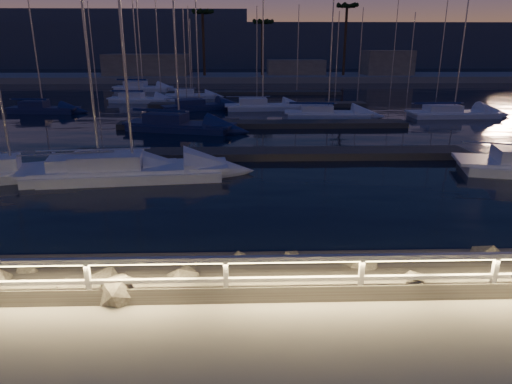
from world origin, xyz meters
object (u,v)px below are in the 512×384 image
sailboat_i (190,95)px  sailboat_m (141,87)px  sailboat_c (128,169)px  sailboat_e (42,108)px  sailboat_h (451,113)px  sailboat_f (177,124)px  sailboat_g (326,113)px  sailboat_j (261,106)px  sailboat_n (138,99)px  sailboat_b (96,170)px  sailboat_k (197,106)px  sailboat_a (8,171)px  guard_rail (314,267)px

sailboat_i → sailboat_m: sailboat_m is taller
sailboat_c → sailboat_m: (-8.33, 43.06, 0.02)m
sailboat_e → sailboat_h: (36.78, -3.79, -0.01)m
sailboat_f → sailboat_i: 21.44m
sailboat_h → sailboat_e: bearing=172.3°
sailboat_g → sailboat_j: size_ratio=1.02×
sailboat_c → sailboat_n: 30.61m
sailboat_b → sailboat_k: 24.08m
sailboat_g → sailboat_n: 21.90m
sailboat_h → sailboat_j: size_ratio=1.08×
sailboat_a → sailboat_e: sailboat_a is taller
sailboat_c → sailboat_g: size_ratio=1.17×
sailboat_b → sailboat_g: size_ratio=0.97×
guard_rail → sailboat_m: (-15.26, 55.03, -0.90)m
sailboat_e → sailboat_g: 26.07m
sailboat_b → sailboat_m: size_ratio=0.90×
sailboat_b → sailboat_k: bearing=71.8°
sailboat_a → sailboat_e: 23.48m
sailboat_b → sailboat_f: 12.77m
sailboat_c → sailboat_f: size_ratio=1.07×
sailboat_f → sailboat_n: sailboat_f is taller
sailboat_c → sailboat_i: (-0.76, 33.97, -0.06)m
sailboat_k → sailboat_e: bearing=163.7°
sailboat_f → sailboat_g: sailboat_f is taller
sailboat_b → sailboat_j: sailboat_j is taller
sailboat_e → sailboat_k: 14.35m
guard_rail → sailboat_m: bearing=105.5°
sailboat_a → sailboat_b: bearing=-17.8°
guard_rail → sailboat_a: 17.31m
sailboat_j → sailboat_n: 14.69m
guard_rail → sailboat_i: sailboat_i is taller
sailboat_f → sailboat_n: 18.63m
guard_rail → sailboat_j: size_ratio=3.53×
guard_rail → sailboat_b: size_ratio=3.58×
sailboat_a → sailboat_b: sailboat_b is taller
sailboat_h → sailboat_k: (-22.54, 5.55, -0.01)m
sailboat_h → sailboat_m: 40.35m
sailboat_m → sailboat_f: bearing=-65.7°
sailboat_a → sailboat_m: sailboat_m is taller
sailboat_e → sailboat_n: bearing=52.0°
sailboat_e → sailboat_i: 17.13m
sailboat_g → sailboat_a: bearing=-128.6°
sailboat_e → sailboat_f: bearing=-30.4°
sailboat_j → sailboat_n: size_ratio=1.07×
sailboat_b → sailboat_e: sailboat_b is taller
sailboat_h → sailboat_i: sailboat_h is taller
sailboat_b → sailboat_k: sailboat_b is taller
sailboat_i → sailboat_h: bearing=-34.7°
sailboat_c → sailboat_h: sailboat_c is taller
guard_rail → sailboat_n: size_ratio=3.79×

